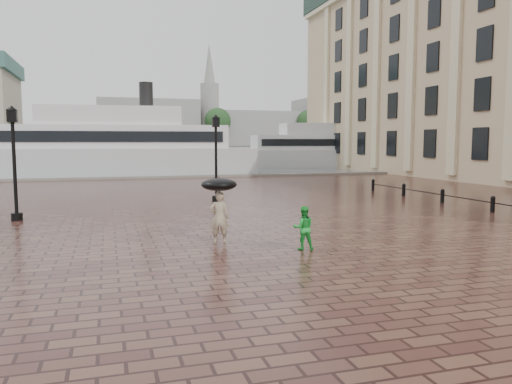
% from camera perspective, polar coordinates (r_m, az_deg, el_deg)
% --- Properties ---
extents(ground, '(300.00, 300.00, 0.00)m').
position_cam_1_polar(ground, '(12.31, -4.57, -8.97)').
color(ground, '#3B1E1B').
rests_on(ground, ground).
extents(harbour_water, '(240.00, 240.00, 0.00)m').
position_cam_1_polar(harbour_water, '(103.73, -15.27, 3.80)').
color(harbour_water, '#444E52').
rests_on(harbour_water, ground).
extents(quay_edge, '(80.00, 0.60, 0.30)m').
position_cam_1_polar(quay_edge, '(43.84, -13.35, 1.49)').
color(quay_edge, slate).
rests_on(quay_edge, ground).
extents(far_shore, '(300.00, 60.00, 2.00)m').
position_cam_1_polar(far_shore, '(171.69, -15.84, 4.80)').
color(far_shore, '#4C4C47').
rests_on(far_shore, ground).
extents(distant_skyline, '(102.50, 22.00, 33.00)m').
position_cam_1_polar(distant_skyline, '(169.51, 0.78, 7.87)').
color(distant_skyline, gray).
rests_on(distant_skyline, ground).
extents(far_trees, '(188.00, 8.00, 13.50)m').
position_cam_1_polar(far_trees, '(149.81, -15.81, 7.92)').
color(far_trees, '#2D2119').
rests_on(far_trees, ground).
extents(bollard_row, '(0.22, 21.22, 0.73)m').
position_cam_1_polar(bollard_row, '(24.66, 25.43, -1.17)').
color(bollard_row, black).
rests_on(bollard_row, ground).
extents(street_lamps, '(15.44, 12.44, 4.40)m').
position_cam_1_polar(street_lamps, '(27.12, -22.01, 3.63)').
color(street_lamps, black).
rests_on(street_lamps, ground).
extents(adult_pedestrian, '(0.66, 0.50, 1.61)m').
position_cam_1_polar(adult_pedestrian, '(15.43, -4.22, -2.91)').
color(adult_pedestrian, tan).
rests_on(adult_pedestrian, ground).
extents(child_pedestrian, '(0.70, 0.59, 1.27)m').
position_cam_1_polar(child_pedestrian, '(14.58, 5.44, -4.11)').
color(child_pedestrian, green).
rests_on(child_pedestrian, ground).
extents(ferry_near, '(27.10, 9.21, 8.71)m').
position_cam_1_polar(ferry_near, '(48.88, -16.05, 4.91)').
color(ferry_near, '#BDBDBD').
rests_on(ferry_near, ground).
extents(ferry_far, '(23.01, 7.59, 7.41)m').
position_cam_1_polar(ferry_far, '(63.08, 7.90, 4.86)').
color(ferry_far, '#BDBDBD').
rests_on(ferry_far, ground).
extents(umbrella, '(1.10, 1.10, 1.12)m').
position_cam_1_polar(umbrella, '(15.31, -4.25, 0.85)').
color(umbrella, black).
rests_on(umbrella, ground).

